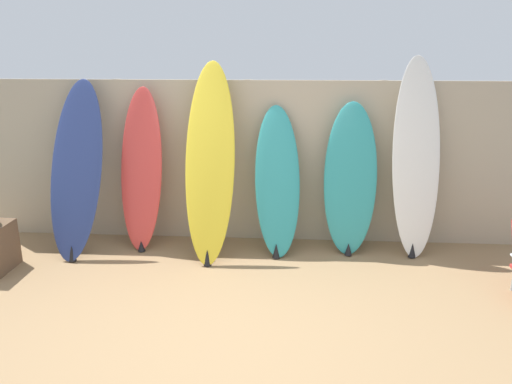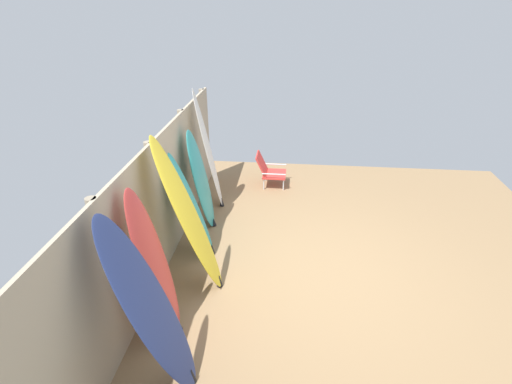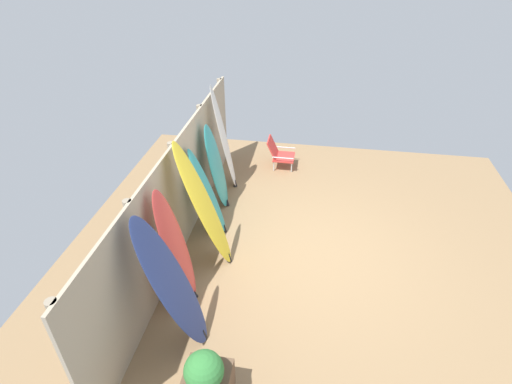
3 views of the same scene
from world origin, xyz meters
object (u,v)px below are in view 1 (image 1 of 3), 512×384
at_px(surfboard_navy_0, 76,170).
at_px(surfboard_red_1, 141,171).
at_px(surfboard_yellow_2, 210,163).
at_px(surfboard_white_5, 416,160).
at_px(surfboard_teal_3, 277,182).
at_px(surfboard_teal_4, 350,180).

relative_size(surfboard_navy_0, surfboard_red_1, 1.05).
distance_m(surfboard_yellow_2, surfboard_white_5, 2.13).
xyz_separation_m(surfboard_navy_0, surfboard_red_1, (0.64, 0.18, -0.03)).
xyz_separation_m(surfboard_teal_3, surfboard_teal_4, (0.77, 0.05, 0.03)).
distance_m(surfboard_red_1, surfboard_teal_3, 1.47).
height_order(surfboard_navy_0, surfboard_teal_3, surfboard_navy_0).
relative_size(surfboard_navy_0, surfboard_white_5, 0.88).
xyz_separation_m(surfboard_yellow_2, surfboard_teal_4, (1.45, 0.19, -0.20)).
relative_size(surfboard_red_1, surfboard_yellow_2, 0.86).
bearing_deg(surfboard_white_5, surfboard_red_1, -179.42).
xyz_separation_m(surfboard_teal_4, surfboard_white_5, (0.66, 0.01, 0.22)).
bearing_deg(surfboard_teal_3, surfboard_navy_0, -175.87).
bearing_deg(surfboard_yellow_2, surfboard_teal_3, 12.13).
relative_size(surfboard_red_1, surfboard_teal_4, 1.09).
distance_m(surfboard_teal_4, surfboard_white_5, 0.70).
relative_size(surfboard_teal_4, surfboard_white_5, 0.78).
height_order(surfboard_navy_0, surfboard_teal_4, surfboard_navy_0).
xyz_separation_m(surfboard_navy_0, surfboard_yellow_2, (1.41, 0.00, 0.10)).
bearing_deg(surfboard_teal_3, surfboard_red_1, 178.99).
height_order(surfboard_yellow_2, surfboard_teal_3, surfboard_yellow_2).
distance_m(surfboard_navy_0, surfboard_teal_3, 2.11).
bearing_deg(surfboard_white_5, surfboard_teal_3, -177.79).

